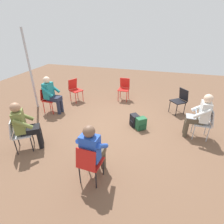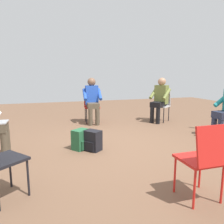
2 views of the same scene
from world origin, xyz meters
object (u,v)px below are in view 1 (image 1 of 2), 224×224
person_in_blue (93,148)px  backpack_near_laptop_user (135,121)px  person_with_laptop (200,114)px  chair_north (89,162)px  chair_northeast (18,132)px  chair_west (205,122)px  person_in_teal (51,93)px  backpack_by_empty_chair (141,124)px  chair_southwest (180,99)px  chair_east (48,98)px  person_in_olive (24,124)px  chair_south (124,87)px  chair_southeast (75,89)px

person_in_blue → backpack_near_laptop_user: 2.25m
person_with_laptop → backpack_near_laptop_user: bearing=88.1°
chair_north → chair_northeast: size_ratio=1.00×
chair_north → chair_west: same height
person_in_teal → backpack_by_empty_chair: 3.09m
chair_southwest → chair_north: bearing=114.5°
backpack_by_empty_chair → chair_southwest: bearing=-128.7°
chair_southwest → backpack_by_empty_chair: size_ratio=2.36×
chair_west → backpack_by_empty_chair: size_ratio=2.36×
person_with_laptop → backpack_near_laptop_user: person_with_laptop is taller
chair_east → backpack_near_laptop_user: 3.02m
chair_east → chair_west: same height
backpack_near_laptop_user → chair_north: bearing=78.2°
chair_southwest → backpack_near_laptop_user: chair_southwest is taller
chair_northeast → person_in_blue: bearing=46.9°
chair_west → backpack_by_empty_chair: chair_west is taller
backpack_by_empty_chair → person_in_teal: bearing=-5.0°
chair_west → person_in_olive: 4.47m
chair_north → chair_southwest: bearing=67.9°
chair_south → person_in_olive: bearing=67.2°
person_with_laptop → person_in_teal: 4.51m
person_in_olive → backpack_by_empty_chair: person_in_olive is taller
chair_south → backpack_near_laptop_user: bearing=112.1°
chair_north → person_in_olive: (1.83, -0.55, 0.20)m
chair_east → chair_west: size_ratio=1.00×
chair_south → person_in_teal: size_ratio=0.69×
chair_northeast → person_in_blue: (-1.98, 0.29, 0.20)m
person_in_blue → backpack_by_empty_chair: 2.18m
person_in_teal → chair_east: bearing=-90.0°
chair_southeast → person_in_blue: size_ratio=0.69×
backpack_near_laptop_user → backpack_by_empty_chair: same height
chair_west → chair_northeast: size_ratio=1.00×
chair_west → person_in_olive: (4.15, 1.64, 0.20)m
chair_north → backpack_by_empty_chair: chair_north is taller
chair_northeast → person_with_laptop: 4.48m
chair_southwest → chair_southeast: size_ratio=1.00×
chair_west → person_with_laptop: bearing=90.0°
chair_north → person_in_blue: (-0.01, -0.17, 0.20)m
chair_north → person_in_blue: size_ratio=0.69×
chair_east → person_in_olive: (-0.69, 1.89, 0.20)m
person_with_laptop → person_in_blue: 2.95m
chair_southeast → backpack_near_laptop_user: size_ratio=2.36×
chair_southwest → chair_northeast: (3.74, 3.09, 0.00)m
person_with_laptop → chair_north: bearing=137.1°
chair_west → backpack_by_empty_chair: (1.64, 0.02, -0.34)m
chair_west → backpack_by_empty_chair: 1.68m
chair_southeast → backpack_near_laptop_user: 2.86m
chair_west → chair_south: bearing=54.0°
chair_east → person_in_teal: (-0.17, 0.00, 0.20)m
chair_south → person_in_olive: person_in_olive is taller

